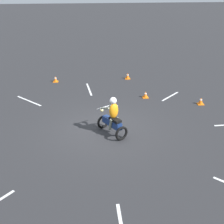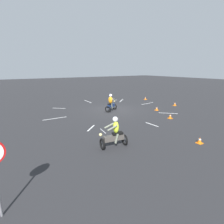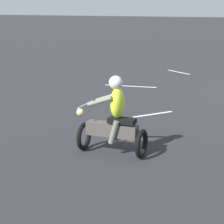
{
  "view_description": "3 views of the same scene",
  "coord_description": "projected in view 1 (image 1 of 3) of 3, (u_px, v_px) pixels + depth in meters",
  "views": [
    {
      "loc": [
        11.89,
        -0.82,
        6.18
      ],
      "look_at": [
        0.43,
        0.3,
        1.0
      ],
      "focal_mm": 50.0,
      "sensor_mm": 36.0,
      "label": 1
    },
    {
      "loc": [
        9.13,
        14.23,
        4.05
      ],
      "look_at": [
        2.48,
        3.72,
        0.9
      ],
      "focal_mm": 28.0,
      "sensor_mm": 36.0,
      "label": 2
    },
    {
      "loc": [
        2.3,
        15.48,
        3.17
      ],
      "look_at": [
        4.53,
        7.14,
        0.9
      ],
      "focal_mm": 70.0,
      "sensor_mm": 36.0,
      "label": 3
    }
  ],
  "objects": [
    {
      "name": "lane_stripe_sw",
      "position": [
        29.0,
        101.0,
        16.36
      ],
      "size": [
        1.55,
        1.48,
        0.01
      ],
      "primitive_type": "cube",
      "rotation": [
        0.0,
        0.0,
        5.47
      ],
      "color": "silver",
      "rests_on": "ground"
    },
    {
      "name": "traffic_cone_far_left",
      "position": [
        145.0,
        95.0,
        16.72
      ],
      "size": [
        0.32,
        0.32,
        0.35
      ],
      "color": "orange",
      "rests_on": "ground"
    },
    {
      "name": "ground_plane",
      "position": [
        104.0,
        129.0,
        13.4
      ],
      "size": [
        120.0,
        120.0,
        0.0
      ],
      "primitive_type": "plane",
      "color": "#28282B"
    },
    {
      "name": "motorcycle_rider_foreground",
      "position": [
        112.0,
        118.0,
        12.71
      ],
      "size": [
        1.51,
        1.22,
        1.66
      ],
      "rotation": [
        0.0,
        0.0,
        2.1
      ],
      "color": "black",
      "rests_on": "ground"
    },
    {
      "name": "traffic_cone_far_center",
      "position": [
        55.0,
        79.0,
        19.13
      ],
      "size": [
        0.32,
        0.32,
        0.35
      ],
      "color": "orange",
      "rests_on": "ground"
    },
    {
      "name": "lane_stripe_nw",
      "position": [
        170.0,
        96.0,
        16.96
      ],
      "size": [
        1.27,
        1.26,
        0.01
      ],
      "primitive_type": "cube",
      "rotation": [
        0.0,
        0.0,
        3.93
      ],
      "color": "silver",
      "rests_on": "ground"
    },
    {
      "name": "traffic_cone_mid_left",
      "position": [
        201.0,
        101.0,
        15.87
      ],
      "size": [
        0.32,
        0.32,
        0.37
      ],
      "color": "orange",
      "rests_on": "ground"
    },
    {
      "name": "lane_stripe_w",
      "position": [
        89.0,
        89.0,
        17.98
      ],
      "size": [
        2.04,
        0.3,
        0.01
      ],
      "primitive_type": "cube",
      "rotation": [
        0.0,
        0.0,
        4.81
      ],
      "color": "silver",
      "rests_on": "ground"
    },
    {
      "name": "traffic_cone_mid_center",
      "position": [
        128.0,
        76.0,
        19.68
      ],
      "size": [
        0.32,
        0.32,
        0.38
      ],
      "color": "orange",
      "rests_on": "ground"
    }
  ]
}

